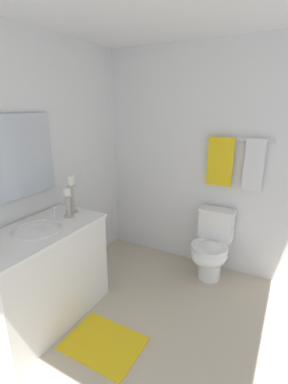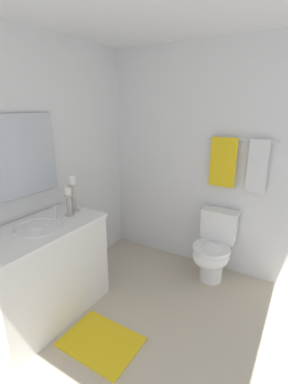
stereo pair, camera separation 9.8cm
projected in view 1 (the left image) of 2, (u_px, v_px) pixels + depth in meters
name	position (u px, v px, depth m)	size (l,w,h in m)	color
floor	(147.00, 343.00, 2.21)	(2.49, 2.80, 0.02)	beige
wall_back	(208.00, 162.00, 3.01)	(2.49, 0.04, 2.45)	white
wall_left	(24.00, 176.00, 2.42)	(0.04, 2.80, 2.45)	white
vanity_cabinet	(43.00, 275.00, 2.35)	(0.58, 1.12, 0.86)	white
sink_basin	(38.00, 234.00, 2.24)	(0.40, 0.40, 0.24)	white
mirror	(5.00, 160.00, 2.19)	(0.02, 0.96, 0.70)	silver
candle_holder_tall	(72.00, 193.00, 2.54)	(0.09, 0.09, 0.35)	#B7B2A5
candle_holder_short	(68.00, 202.00, 2.46)	(0.09, 0.09, 0.26)	#B7B2A5
toilet	(211.00, 247.00, 2.95)	(0.39, 0.54, 0.75)	white
towel_bar	(239.00, 140.00, 2.74)	(0.02, 0.02, 0.66)	silver
towel_near_vanity	(220.00, 162.00, 2.87)	(0.26, 0.03, 0.51)	yellow
towel_center	(254.00, 165.00, 2.72)	(0.19, 0.03, 0.52)	white
bath_mat	(104.00, 343.00, 2.19)	(0.60, 0.44, 0.02)	yellow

